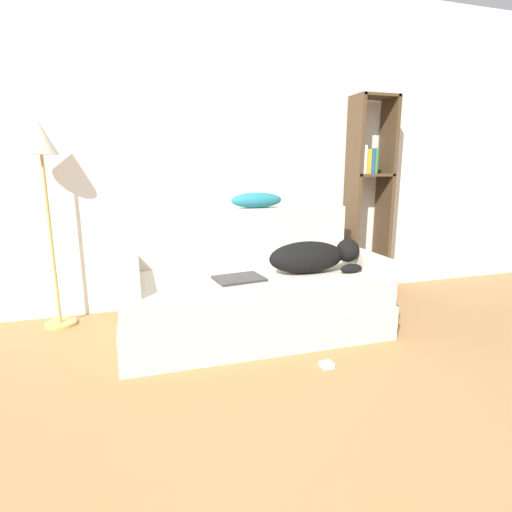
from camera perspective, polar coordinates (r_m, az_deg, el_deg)
name	(u,v)px	position (r m, az deg, el deg)	size (l,w,h in m)	color
wall_back	(207,149)	(3.51, -6.96, 14.96)	(7.63, 0.06, 2.70)	silver
couch	(252,303)	(2.96, -0.55, -6.72)	(1.87, 0.92, 0.45)	beige
couch_backrest	(238,235)	(3.22, -2.54, 2.95)	(1.83, 0.15, 0.43)	beige
couch_arm_left	(128,275)	(2.77, -17.86, -2.58)	(0.15, 0.73, 0.12)	beige
couch_arm_right	(357,258)	(3.22, 14.28, -0.25)	(0.15, 0.73, 0.12)	beige
dog	(314,256)	(2.93, 8.28, -0.04)	(0.70, 0.25, 0.25)	black
laptop	(239,278)	(2.74, -2.44, -3.23)	(0.36, 0.29, 0.02)	#2D2D30
throw_pillow	(257,200)	(3.24, 0.09, 7.97)	(0.42, 0.14, 0.12)	teal
bookshelf	(369,188)	(3.89, 15.79, 9.34)	(0.38, 0.26, 1.82)	#4C3823
floor_lamp	(42,162)	(3.28, -28.21, 11.79)	(0.23, 0.23, 1.51)	tan
power_adapter	(327,365)	(2.58, 10.08, -15.04)	(0.07, 0.07, 0.03)	silver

